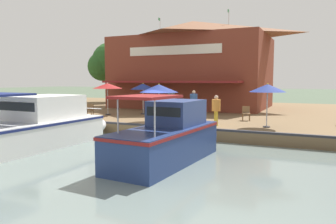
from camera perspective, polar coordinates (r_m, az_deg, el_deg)
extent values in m
plane|color=#4C5B47|center=(17.09, -2.49, -4.59)|extent=(220.00, 220.00, 0.00)
cube|color=brown|center=(27.21, 8.17, -0.22)|extent=(22.00, 56.00, 0.60)
cube|color=#2D2D33|center=(17.08, -2.35, -2.39)|extent=(0.20, 50.40, 0.10)
cube|color=brown|center=(29.98, 4.28, 6.80)|extent=(8.58, 13.05, 6.14)
pyramid|color=brown|center=(30.31, 4.34, 14.07)|extent=(9.01, 13.70, 1.54)
cube|color=maroon|center=(25.18, 0.11, 5.30)|extent=(1.80, 11.09, 0.16)
cube|color=silver|center=(26.07, 0.91, 10.72)|extent=(0.08, 7.83, 0.70)
cylinder|color=silver|center=(29.40, 10.52, 14.99)|extent=(0.06, 0.06, 2.27)
cube|color=#337547|center=(29.40, 10.46, 16.94)|extent=(0.36, 0.03, 0.24)
cylinder|color=silver|center=(31.63, -1.38, 14.22)|extent=(0.06, 0.06, 2.07)
cube|color=#337547|center=(31.61, -1.53, 15.85)|extent=(0.36, 0.03, 0.24)
cylinder|color=#B7B7B7|center=(17.43, 16.86, 0.80)|extent=(0.06, 0.06, 2.07)
cylinder|color=#2D2D33|center=(17.54, 16.77, -2.48)|extent=(0.36, 0.36, 0.06)
cone|color=navy|center=(17.38, 16.95, 4.01)|extent=(1.84, 1.84, 0.40)
cone|color=yellow|center=(17.38, 16.95, 4.08)|extent=(1.14, 1.14, 0.32)
sphere|color=yellow|center=(17.38, 16.97, 4.67)|extent=(0.08, 0.08, 0.08)
cylinder|color=#B7B7B7|center=(23.31, -4.35, 2.11)|extent=(0.06, 0.06, 2.04)
cylinder|color=#2D2D33|center=(23.39, -4.34, -0.30)|extent=(0.36, 0.36, 0.06)
cone|color=navy|center=(23.27, -4.37, 4.46)|extent=(1.81, 1.81, 0.42)
cone|color=yellow|center=(23.27, -4.37, 4.51)|extent=(1.13, 1.13, 0.34)
sphere|color=yellow|center=(23.27, -4.38, 4.98)|extent=(0.08, 0.08, 0.08)
cylinder|color=#B7B7B7|center=(23.23, -10.46, 2.08)|extent=(0.06, 0.06, 2.08)
cylinder|color=#2D2D33|center=(23.31, -10.41, -0.40)|extent=(0.36, 0.36, 0.06)
cone|color=maroon|center=(23.19, -10.50, 4.51)|extent=(2.05, 2.05, 0.37)
cone|color=white|center=(23.19, -10.50, 4.55)|extent=(1.27, 1.27, 0.30)
sphere|color=white|center=(23.19, -10.51, 4.96)|extent=(0.08, 0.08, 0.08)
cylinder|color=#B7B7B7|center=(18.97, -1.58, 1.31)|extent=(0.06, 0.06, 2.01)
cylinder|color=#2D2D33|center=(19.07, -1.58, -1.62)|extent=(0.36, 0.36, 0.06)
cone|color=navy|center=(18.92, -1.59, 4.14)|extent=(2.24, 2.24, 0.46)
cone|color=yellow|center=(18.92, -1.59, 4.20)|extent=(1.39, 1.39, 0.37)
sphere|color=yellow|center=(18.92, -1.59, 4.83)|extent=(0.08, 0.08, 0.08)
cube|color=brown|center=(19.94, 14.05, -0.94)|extent=(0.05, 0.05, 0.42)
cube|color=brown|center=(19.91, 12.91, -0.92)|extent=(0.05, 0.05, 0.42)
cube|color=brown|center=(20.34, 13.96, -0.81)|extent=(0.05, 0.05, 0.42)
cube|color=brown|center=(20.31, 12.83, -0.80)|extent=(0.05, 0.05, 0.42)
cube|color=brown|center=(20.10, 13.45, -0.26)|extent=(0.54, 0.54, 0.05)
cube|color=brown|center=(20.28, 13.42, 0.43)|extent=(0.16, 0.43, 0.40)
cube|color=brown|center=(18.58, 0.26, -1.24)|extent=(0.05, 0.05, 0.42)
cube|color=brown|center=(18.57, -0.97, -1.24)|extent=(0.05, 0.05, 0.42)
cube|color=brown|center=(18.97, 0.25, -1.09)|extent=(0.05, 0.05, 0.42)
cube|color=brown|center=(18.97, -0.96, -1.10)|extent=(0.05, 0.05, 0.42)
cube|color=brown|center=(18.75, -0.36, -0.52)|extent=(0.59, 0.59, 0.05)
cube|color=brown|center=(18.93, -0.36, 0.22)|extent=(0.22, 0.41, 0.40)
cube|color=brown|center=(22.10, -13.17, -0.30)|extent=(0.05, 0.05, 0.42)
cube|color=brown|center=(22.22, -14.15, -0.29)|extent=(0.05, 0.05, 0.42)
cube|color=brown|center=(22.48, -12.87, -0.20)|extent=(0.05, 0.05, 0.42)
cube|color=brown|center=(22.60, -13.84, -0.19)|extent=(0.05, 0.05, 0.42)
cube|color=brown|center=(22.33, -13.52, 0.30)|extent=(0.57, 0.57, 0.05)
cube|color=brown|center=(22.50, -13.38, 0.92)|extent=(0.19, 0.43, 0.40)
cube|color=brown|center=(27.23, -17.72, 0.66)|extent=(0.05, 0.05, 0.42)
cube|color=brown|center=(27.45, -18.43, 0.67)|extent=(0.05, 0.05, 0.42)
cube|color=brown|center=(27.57, -17.29, 0.73)|extent=(0.05, 0.05, 0.42)
cube|color=brown|center=(27.78, -17.99, 0.74)|extent=(0.05, 0.05, 0.42)
cube|color=brown|center=(27.49, -17.87, 1.14)|extent=(0.51, 0.51, 0.05)
cube|color=brown|center=(27.65, -17.67, 1.64)|extent=(0.12, 0.44, 0.40)
cylinder|color=orange|center=(21.63, 4.25, 0.27)|extent=(0.13, 0.13, 0.85)
cylinder|color=orange|center=(21.68, 4.69, 0.28)|extent=(0.13, 0.13, 0.85)
cylinder|color=#2D5193|center=(21.60, 4.49, 2.28)|extent=(0.49, 0.49, 0.67)
sphere|color=tan|center=(21.58, 4.50, 3.47)|extent=(0.23, 0.23, 0.23)
cylinder|color=orange|center=(22.49, 0.64, 0.51)|extent=(0.13, 0.13, 0.87)
cylinder|color=orange|center=(22.66, 0.55, 0.55)|extent=(0.13, 0.13, 0.87)
cylinder|color=#4C4C56|center=(22.52, 0.60, 2.50)|extent=(0.51, 0.51, 0.69)
sphere|color=#9E7051|center=(22.50, 0.60, 3.67)|extent=(0.23, 0.23, 0.23)
cylinder|color=gold|center=(17.48, 8.48, -1.13)|extent=(0.13, 0.13, 0.78)
cylinder|color=gold|center=(17.62, 8.22, -1.08)|extent=(0.13, 0.13, 0.78)
cylinder|color=orange|center=(17.48, 8.38, 1.18)|extent=(0.46, 0.46, 0.62)
sphere|color=#DBB28E|center=(17.45, 8.40, 2.54)|extent=(0.21, 0.21, 0.21)
cube|color=white|center=(15.49, -24.05, -3.66)|extent=(7.29, 3.28, 1.15)
ellipsoid|color=white|center=(17.97, -15.17, -2.16)|extent=(2.62, 2.99, 1.15)
cube|color=navy|center=(15.43, -24.12, -1.83)|extent=(7.37, 3.32, 0.10)
cube|color=white|center=(16.20, -20.74, 0.81)|extent=(3.07, 2.55, 1.07)
cube|color=black|center=(15.22, -24.84, 0.88)|extent=(0.12, 2.16, 0.37)
cylinder|color=silver|center=(18.10, -14.62, 0.70)|extent=(0.11, 2.46, 0.04)
cube|color=navy|center=(11.70, -0.52, -5.79)|extent=(5.32, 2.28, 1.25)
ellipsoid|color=navy|center=(13.99, 4.71, -3.93)|extent=(1.96, 1.95, 1.25)
cube|color=maroon|center=(11.61, -0.52, -3.14)|extent=(5.39, 2.33, 0.10)
cube|color=navy|center=(12.34, 1.56, -0.09)|extent=(2.19, 1.68, 0.92)
cube|color=black|center=(11.43, -0.79, 0.04)|extent=(0.15, 1.35, 0.32)
cube|color=maroon|center=(10.43, -3.81, 2.65)|extent=(2.11, 1.77, 0.09)
cylinder|color=silver|center=(9.62, -2.33, -1.02)|extent=(0.05, 0.05, 1.15)
cylinder|color=silver|center=(10.37, -8.73, -0.60)|extent=(0.05, 0.05, 1.15)
cylinder|color=brown|center=(37.09, -9.64, 3.81)|extent=(0.30, 0.30, 2.68)
sphere|color=#285623|center=(37.12, -9.71, 8.49)|extent=(4.51, 4.51, 4.51)
sphere|color=#285623|center=(36.76, -11.38, 7.79)|extent=(3.15, 3.15, 3.15)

